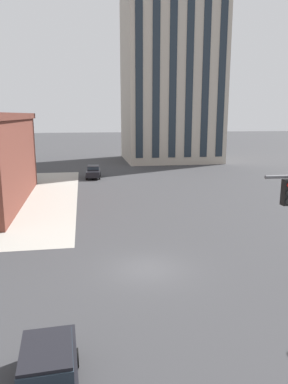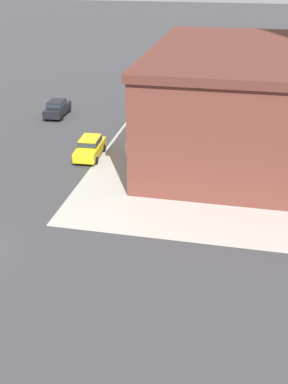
% 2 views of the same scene
% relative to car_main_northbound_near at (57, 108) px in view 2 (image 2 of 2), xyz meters
% --- Properties ---
extents(car_main_northbound_near, '(4.51, 2.12, 1.68)m').
position_rel_car_main_northbound_near_xyz_m(car_main_northbound_near, '(0.00, 0.00, 0.00)').
color(car_main_northbound_near, black).
rests_on(car_main_northbound_near, ground).
extents(car_parked_curb, '(4.49, 2.07, 1.68)m').
position_rel_car_main_northbound_near_xyz_m(car_parked_curb, '(9.86, 6.78, 0.00)').
color(car_parked_curb, gold).
rests_on(car_parked_curb, ground).
extents(storefront_block_near_corner, '(22.21, 20.10, 8.53)m').
position_rel_car_main_northbound_near_xyz_m(storefront_block_near_corner, '(5.21, 21.30, 3.36)').
color(storefront_block_near_corner, brown).
rests_on(storefront_block_near_corner, ground).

